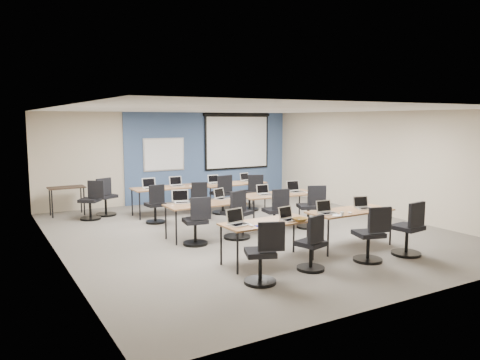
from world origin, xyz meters
TOP-DOWN VIEW (x-y plane):
  - floor at (0.00, 0.00)m, footprint 8.00×9.00m
  - ceiling at (0.00, 0.00)m, footprint 8.00×9.00m
  - wall_back at (0.00, 4.50)m, footprint 8.00×0.04m
  - wall_front at (0.00, -4.50)m, footprint 8.00×0.04m
  - wall_left at (-4.00, 0.00)m, footprint 0.04×9.00m
  - wall_right at (4.00, 0.00)m, footprint 0.04×9.00m
  - blue_accent_panel at (1.25, 4.47)m, footprint 5.50×0.04m
  - whiteboard at (-0.30, 4.43)m, footprint 1.28×0.03m
  - projector_screen at (2.20, 4.41)m, footprint 2.40×0.10m
  - training_table_front_left at (-0.89, -2.10)m, footprint 1.66×0.69m
  - training_table_front_right at (1.06, -2.05)m, footprint 1.73×0.72m
  - training_table_mid_left at (-1.07, 0.04)m, footprint 1.66×0.69m
  - training_table_mid_right at (1.02, 0.35)m, footprint 1.90×0.79m
  - training_table_back_left at (-0.89, 2.70)m, footprint 1.79×0.75m
  - training_table_back_right at (0.99, 2.52)m, footprint 1.83×0.76m
  - laptop_0 at (-1.47, -2.05)m, footprint 0.35×0.30m
  - mouse_0 at (-1.32, -2.27)m, footprint 0.08×0.11m
  - task_chair_0 at (-1.54, -2.97)m, footprint 0.53×0.50m
  - laptop_1 at (-0.52, -2.18)m, footprint 0.30×0.26m
  - mouse_1 at (-0.26, -2.30)m, footprint 0.06×0.09m
  - task_chair_1 at (-0.50, -2.85)m, footprint 0.47×0.47m
  - laptop_2 at (0.45, -2.07)m, footprint 0.32×0.27m
  - mouse_2 at (0.85, -2.26)m, footprint 0.07×0.10m
  - task_chair_2 at (0.70, -2.97)m, footprint 0.52×0.51m
  - laptop_3 at (1.41, -2.06)m, footprint 0.32×0.27m
  - mouse_3 at (1.64, -2.27)m, footprint 0.07×0.10m
  - task_chair_3 at (1.58, -3.04)m, footprint 0.54×0.54m
  - laptop_4 at (-1.45, 0.36)m, footprint 0.35×0.30m
  - mouse_4 at (-1.19, 0.08)m, footprint 0.06×0.09m
  - task_chair_4 at (-1.48, -0.44)m, footprint 0.50×0.50m
  - laptop_5 at (-0.52, 0.37)m, footprint 0.30×0.26m
  - mouse_5 at (-0.25, 0.14)m, footprint 0.08×0.11m
  - task_chair_5 at (-0.54, -0.41)m, footprint 0.60×0.57m
  - laptop_6 at (0.64, 0.37)m, footprint 0.31×0.27m
  - mouse_6 at (0.84, 0.17)m, footprint 0.08×0.10m
  - task_chair_6 at (0.49, -0.33)m, footprint 0.50×0.50m
  - laptop_7 at (1.52, 0.36)m, footprint 0.36×0.31m
  - mouse_7 at (1.67, 0.09)m, footprint 0.08×0.10m
  - task_chair_7 at (1.40, -0.40)m, footprint 0.55×0.52m
  - laptop_8 at (-1.36, 2.67)m, footprint 0.35×0.30m
  - mouse_8 at (-1.26, 2.47)m, footprint 0.10×0.12m
  - task_chair_8 at (-1.51, 1.85)m, footprint 0.47×0.47m
  - laptop_9 at (-0.59, 2.74)m, footprint 0.34×0.29m
  - mouse_9 at (-0.32, 2.47)m, footprint 0.06×0.10m
  - task_chair_9 at (-0.53, 1.70)m, footprint 0.50×0.48m
  - laptop_10 at (0.49, 2.68)m, footprint 0.31×0.26m
  - mouse_10 at (0.86, 2.56)m, footprint 0.06×0.09m
  - task_chair_10 at (0.44, 2.06)m, footprint 0.57×0.57m
  - laptop_11 at (1.50, 2.68)m, footprint 0.31×0.26m
  - mouse_11 at (1.76, 2.53)m, footprint 0.08×0.11m
  - task_chair_11 at (1.32, 2.10)m, footprint 0.55×0.52m
  - blue_mousepad at (-1.15, -2.35)m, footprint 0.24×0.21m
  - snack_bowl at (-0.39, -2.36)m, footprint 0.27×0.27m
  - snack_plate at (0.49, -2.33)m, footprint 0.24×0.24m
  - coffee_cup at (0.54, -2.39)m, footprint 0.06×0.06m
  - utility_table at (-3.18, 3.92)m, footprint 0.90×0.50m
  - spare_chair_a at (-2.34, 3.34)m, footprint 0.56×0.53m
  - spare_chair_b at (-2.75, 3.04)m, footprint 0.58×0.51m

SIDE VIEW (x-z plane):
  - floor at x=0.00m, z-range -0.01..0.01m
  - task_chair_1 at x=-0.50m, z-range -0.09..0.87m
  - task_chair_8 at x=-1.51m, z-range -0.09..0.87m
  - task_chair_9 at x=-0.53m, z-range -0.09..0.88m
  - task_chair_6 at x=0.49m, z-range -0.09..0.89m
  - task_chair_0 at x=-1.54m, z-range -0.09..0.89m
  - task_chair_4 at x=-1.48m, z-range -0.09..0.90m
  - spare_chair_b at x=-2.75m, z-range -0.09..0.90m
  - task_chair_2 at x=0.70m, z-range -0.09..0.91m
  - task_chair_11 at x=1.32m, z-range -0.09..0.91m
  - task_chair_7 at x=1.40m, z-range -0.09..0.91m
  - spare_chair_a at x=-2.34m, z-range -0.09..0.92m
  - task_chair_3 at x=1.58m, z-range -0.09..0.93m
  - task_chair_5 at x=-0.54m, z-range -0.09..0.95m
  - task_chair_10 at x=0.44m, z-range -0.09..0.96m
  - utility_table at x=-3.18m, z-range 0.28..1.03m
  - training_table_mid_left at x=-1.07m, z-range 0.32..1.05m
  - training_table_front_left at x=-0.89m, z-range 0.32..1.05m
  - training_table_front_right at x=1.06m, z-range 0.32..1.05m
  - training_table_back_left at x=-0.89m, z-range 0.32..1.05m
  - training_table_back_right at x=0.99m, z-range 0.32..1.05m
  - training_table_mid_right at x=1.02m, z-range 0.32..1.05m
  - blue_mousepad at x=-1.15m, z-range 0.73..0.74m
  - snack_plate at x=0.49m, z-range 0.73..0.74m
  - mouse_10 at x=0.86m, z-range 0.73..0.76m
  - mouse_6 at x=0.84m, z-range 0.73..0.76m
  - mouse_4 at x=-1.19m, z-range 0.73..0.76m
  - mouse_7 at x=1.67m, z-range 0.73..0.76m
  - mouse_2 at x=0.85m, z-range 0.73..0.76m
  - mouse_1 at x=-0.26m, z-range 0.73..0.76m
  - mouse_11 at x=1.76m, z-range 0.73..0.76m
  - mouse_5 at x=-0.25m, z-range 0.72..0.76m
  - mouse_9 at x=-0.32m, z-range 0.72..0.76m
  - mouse_0 at x=-1.32m, z-range 0.72..0.76m
  - mouse_3 at x=1.64m, z-range 0.72..0.76m
  - mouse_8 at x=-1.26m, z-range 0.72..0.76m
  - snack_bowl at x=-0.39m, z-range 0.73..0.80m
  - coffee_cup at x=0.54m, z-range 0.74..0.79m
  - laptop_5 at x=-0.52m, z-range 0.67..0.91m
  - laptop_1 at x=-0.52m, z-range 0.67..0.91m
  - laptop_11 at x=1.50m, z-range 0.67..0.91m
  - laptop_10 at x=0.49m, z-range 0.67..0.91m
  - laptop_6 at x=0.64m, z-range 0.67..0.91m
  - laptop_3 at x=1.41m, z-range 0.67..0.91m
  - laptop_2 at x=0.45m, z-range 0.67..0.91m
  - laptop_9 at x=-0.59m, z-range 0.67..0.92m
  - laptop_0 at x=-1.47m, z-range 0.66..0.93m
  - laptop_8 at x=-1.36m, z-range 0.66..0.93m
  - laptop_4 at x=-1.45m, z-range 0.66..0.93m
  - laptop_7 at x=1.52m, z-range 0.66..0.93m
  - wall_back at x=0.00m, z-range 0.00..2.70m
  - wall_front at x=0.00m, z-range 0.00..2.70m
  - wall_left at x=-4.00m, z-range 0.00..2.70m
  - wall_right at x=4.00m, z-range 0.00..2.70m
  - blue_accent_panel at x=1.25m, z-range 0.00..2.70m
  - whiteboard at x=-0.30m, z-range 0.96..1.94m
  - projector_screen at x=2.20m, z-range 0.98..2.80m
  - ceiling at x=0.00m, z-range 2.69..2.71m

